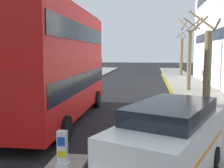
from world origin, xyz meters
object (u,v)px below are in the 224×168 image
keep_left_bollard (62,151)px  pedestrian_far (204,76)px  double_decker_bus_away (60,61)px  taxi_minivan (168,144)px

keep_left_bollard → pedestrian_far: 23.51m
keep_left_bollard → pedestrian_far: (8.03, 22.09, 0.38)m
double_decker_bus_away → taxi_minivan: size_ratio=2.10×
keep_left_bollard → taxi_minivan: size_ratio=0.22×
keep_left_bollard → double_decker_bus_away: 6.66m
double_decker_bus_away → keep_left_bollard: bearing=-70.9°
keep_left_bollard → taxi_minivan: taxi_minivan is taller
taxi_minivan → pedestrian_far: size_ratio=3.18×
taxi_minivan → pedestrian_far: taxi_minivan is taller
pedestrian_far → taxi_minivan: bearing=-102.7°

